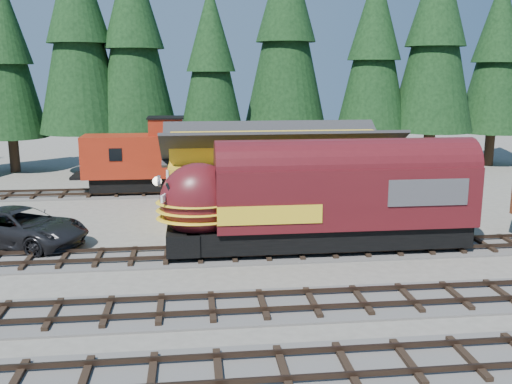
{
  "coord_description": "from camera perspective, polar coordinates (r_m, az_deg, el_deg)",
  "views": [
    {
      "loc": [
        -4.81,
        -20.78,
        8.23
      ],
      "look_at": [
        -1.95,
        4.0,
        2.93
      ],
      "focal_mm": 40.0,
      "sensor_mm": 36.0,
      "label": 1
    }
  ],
  "objects": [
    {
      "name": "pickup_truck_a",
      "position": [
        29.5,
        -22.47,
        -3.29
      ],
      "size": [
        7.25,
        5.58,
        1.83
      ],
      "primitive_type": "imported",
      "rotation": [
        0.0,
        0.0,
        1.12
      ],
      "color": "black",
      "rests_on": "ground"
    },
    {
      "name": "locomotive",
      "position": [
        26.04,
        5.63,
        -1.12
      ],
      "size": [
        14.57,
        2.9,
        3.96
      ],
      "color": "black",
      "rests_on": "ground"
    },
    {
      "name": "depot",
      "position": [
        32.08,
        2.13,
        2.54
      ],
      "size": [
        12.8,
        7.0,
        5.3
      ],
      "color": "gold",
      "rests_on": "ground"
    },
    {
      "name": "track_spur",
      "position": [
        39.97,
        -13.9,
        -0.15
      ],
      "size": [
        32.0,
        3.2,
        0.33
      ],
      "color": "#4C4947",
      "rests_on": "ground"
    },
    {
      "name": "conifer_backdrop",
      "position": [
        46.65,
        5.1,
        14.34
      ],
      "size": [
        80.17,
        21.7,
        16.97
      ],
      "color": "black",
      "rests_on": "ground"
    },
    {
      "name": "caboose",
      "position": [
        39.29,
        -10.18,
        3.3
      ],
      "size": [
        9.25,
        2.68,
        4.81
      ],
      "color": "black",
      "rests_on": "ground"
    },
    {
      "name": "ground",
      "position": [
        22.86,
        6.09,
        -9.17
      ],
      "size": [
        120.0,
        120.0,
        0.0
      ],
      "primitive_type": "plane",
      "color": "#6B665B",
      "rests_on": "ground"
    },
    {
      "name": "track_siding",
      "position": [
        30.0,
        23.4,
        -4.82
      ],
      "size": [
        68.0,
        3.2,
        0.33
      ],
      "color": "#4C4947",
      "rests_on": "ground"
    }
  ]
}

